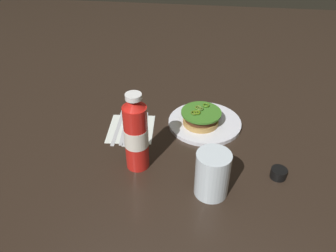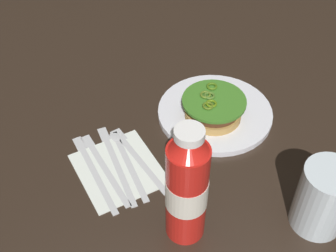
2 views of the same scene
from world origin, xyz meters
name	(u,v)px [view 2 (image 2 of 2)]	position (x,y,z in m)	size (l,w,h in m)	color
ground_plane	(238,145)	(0.00, 0.00, 0.00)	(3.00, 3.00, 0.00)	black
dinner_plate	(215,112)	(0.10, 0.00, 0.01)	(0.25, 0.25, 0.01)	white
burger_sandwich	(213,108)	(0.08, 0.01, 0.04)	(0.13, 0.13, 0.05)	#B28646
ketchup_bottle	(187,189)	(-0.13, 0.18, 0.11)	(0.07, 0.07, 0.24)	red
water_glass	(323,198)	(-0.21, -0.03, 0.06)	(0.09, 0.09, 0.13)	silver
napkin	(119,169)	(0.04, 0.24, 0.00)	(0.16, 0.15, 0.00)	white
fork_utensil	(134,153)	(0.06, 0.20, 0.00)	(0.20, 0.05, 0.00)	silver
spoon_utensil	(124,153)	(0.07, 0.22, 0.00)	(0.20, 0.03, 0.00)	silver
table_knife	(114,158)	(0.06, 0.24, 0.00)	(0.21, 0.02, 0.00)	silver
steak_knife	(102,163)	(0.06, 0.27, 0.00)	(0.20, 0.04, 0.00)	silver
butter_knife	(92,167)	(0.06, 0.29, 0.00)	(0.21, 0.03, 0.00)	silver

